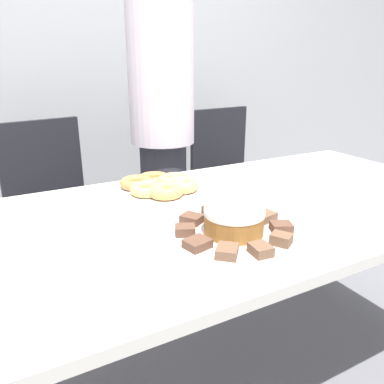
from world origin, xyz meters
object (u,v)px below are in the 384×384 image
Objects in this scene: plate_cake at (233,234)px; frosted_cake at (234,221)px; office_chair_left at (59,221)px; office_chair_right at (232,189)px; person_standing at (163,131)px; plate_donuts at (161,190)px.

plate_cake is 2.24× the size of frosted_cake.
plate_cake is (0.29, -1.05, 0.30)m from office_chair_left.
office_chair_right is 5.73× the size of frosted_cake.
frosted_cake is at bearing -103.08° from person_standing.
plate_cake and plate_donuts have the same top height.
plate_donuts is at bearing -114.57° from person_standing.
office_chair_right is (0.50, 0.11, -0.41)m from person_standing.
office_chair_left is at bearing 105.61° from plate_cake.
plate_cake is 1.05× the size of plate_donuts.
office_chair_right is (1.01, 0.00, 0.00)m from office_chair_left.
office_chair_left is 1.14m from frosted_cake.
office_chair_left is 1.00× the size of office_chair_right.
office_chair_left is 1.13m from plate_cake.
office_chair_right is 2.55× the size of plate_cake.
office_chair_left reaches higher than frosted_cake.
frosted_cake reaches higher than plate_cake.
person_standing is 10.11× the size of frosted_cake.
plate_cake is 0.04m from frosted_cake.
person_standing is at bearing 76.92° from plate_cake.
frosted_cake reaches higher than plate_donuts.
person_standing is 0.67m from office_chair_left.
office_chair_right is 1.31m from plate_cake.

